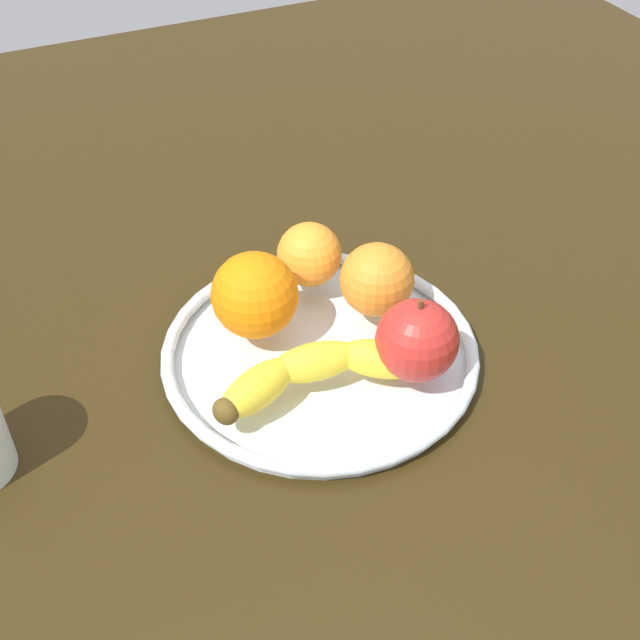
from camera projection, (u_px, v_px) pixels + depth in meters
ground_plane at (320, 375)px, 77.89cm from camera, size 162.85×162.85×4.00cm
fruit_bowl at (320, 352)px, 75.97cm from camera, size 28.88×28.88×1.80cm
banana at (315, 371)px, 70.49cm from camera, size 19.76×7.94×3.36cm
apple at (417, 340)px, 70.53cm from camera, size 7.20×7.20×8.00cm
orange_center at (377, 280)px, 76.94cm from camera, size 6.95×6.95×6.95cm
orange_back_left at (309, 254)px, 80.39cm from camera, size 6.30×6.30×6.30cm
orange_front_left at (255, 295)px, 74.51cm from camera, size 7.92×7.92×7.92cm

